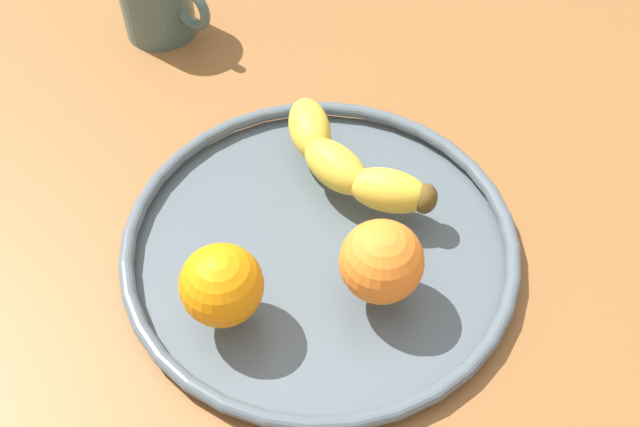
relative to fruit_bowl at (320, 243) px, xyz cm
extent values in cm
cube|color=brown|center=(0.00, 0.00, -2.92)|extent=(130.77, 130.77, 4.00)
cylinder|color=#505D64|center=(0.00, 0.00, -0.62)|extent=(30.75, 30.75, 0.60)
torus|color=#505D64|center=(0.00, 0.00, 0.28)|extent=(32.03, 32.03, 1.20)
ellipsoid|color=yellow|center=(-6.89, 7.83, 2.67)|extent=(7.34, 7.16, 3.56)
ellipsoid|color=yellow|center=(-2.49, 5.58, 2.67)|extent=(7.27, 4.81, 3.56)
ellipsoid|color=yellow|center=(2.45, 5.96, 2.67)|extent=(7.52, 5.65, 3.56)
ellipsoid|color=brown|center=(5.28, 7.00, 2.67)|extent=(2.74, 3.03, 2.49)
sphere|color=orange|center=(-1.75, -9.43, 3.94)|extent=(6.11, 6.11, 6.11)
sphere|color=orange|center=(6.31, -1.03, 4.03)|extent=(6.29, 6.29, 6.29)
torus|color=#455E5A|center=(-25.43, 13.09, 4.04)|extent=(4.97, 1.00, 4.97)
camera|label=1|loc=(21.29, -28.88, 48.95)|focal=42.27mm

